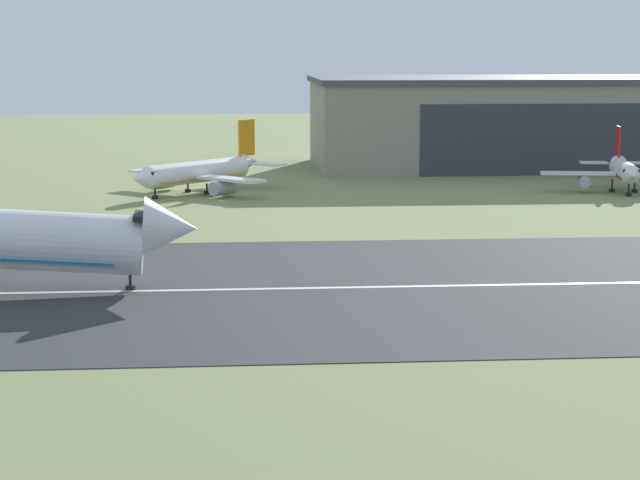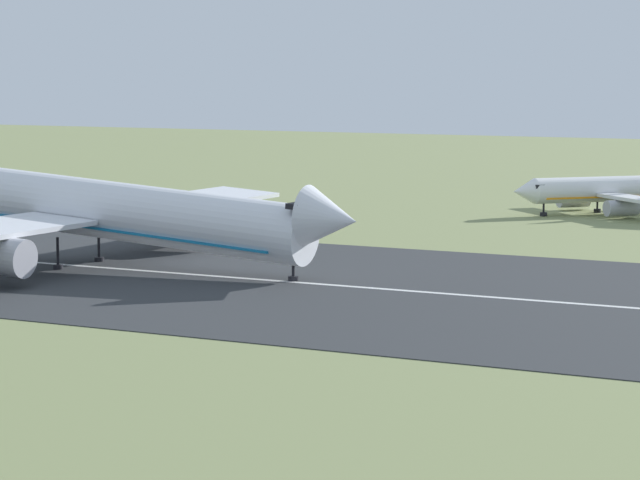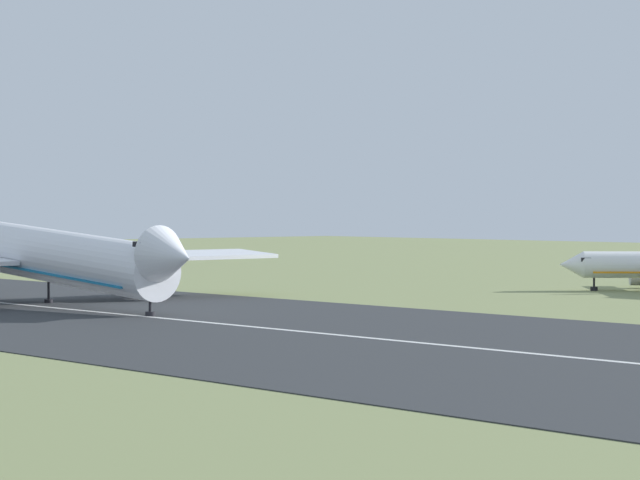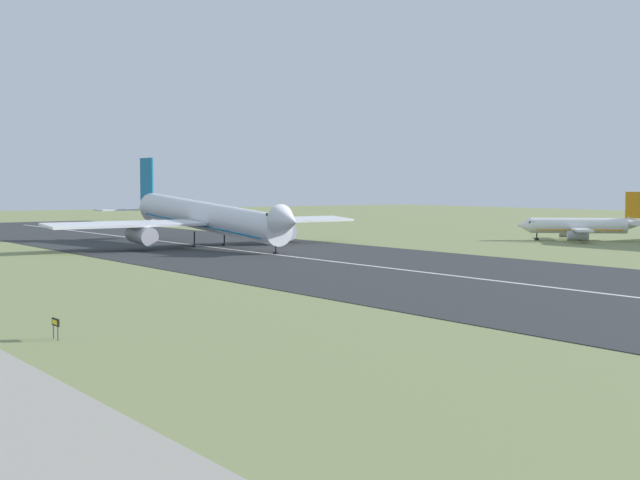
# 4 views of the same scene
# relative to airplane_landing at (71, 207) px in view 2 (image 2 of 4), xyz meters

# --- Properties ---
(airplane_landing) EXTENTS (56.24, 58.16, 16.12)m
(airplane_landing) POSITION_rel_airplane_landing_xyz_m (0.00, 0.00, 0.00)
(airplane_landing) COLOR silver
(airplane_landing) RESTS_ON ground_plane
(airplane_parked_centre) EXTENTS (22.42, 22.60, 9.50)m
(airplane_parked_centre) POSITION_rel_airplane_landing_xyz_m (26.82, 67.08, -2.26)
(airplane_parked_centre) COLOR white
(airplane_parked_centre) RESTS_ON ground_plane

